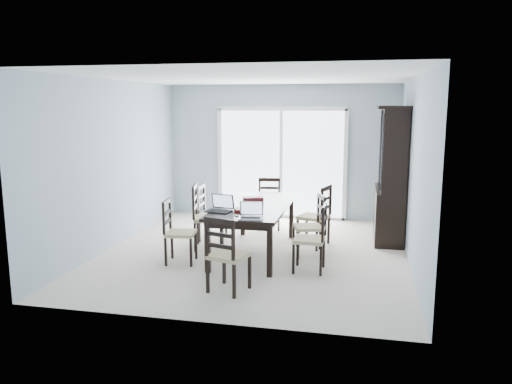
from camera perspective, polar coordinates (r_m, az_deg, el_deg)
floor at (r=7.62m, az=-0.18°, el=-6.96°), size 5.00×5.00×0.00m
ceiling at (r=7.30m, az=-0.19°, el=12.97°), size 5.00×5.00×0.00m
back_wall at (r=9.79m, az=2.93°, el=4.58°), size 4.50×0.02×2.60m
wall_left at (r=8.12m, az=-15.92°, el=3.10°), size 0.02×5.00×2.60m
wall_right at (r=7.21m, az=17.57°, el=2.19°), size 0.02×5.00×2.60m
balcony at (r=10.97m, az=3.70°, el=-1.98°), size 4.50×2.00×0.10m
railing at (r=11.84m, az=4.44°, el=1.85°), size 4.50×0.06×1.10m
dining_table at (r=7.45m, az=-0.18°, el=-2.00°), size 1.00×2.20×0.75m
china_hutch at (r=8.46m, az=15.19°, el=1.84°), size 0.50×1.38×2.20m
sliding_door at (r=9.79m, az=2.89°, el=3.32°), size 2.52×0.05×2.18m
chair_left_near at (r=7.12m, az=-9.32°, el=-3.67°), size 0.45×0.44×1.05m
chair_left_mid at (r=7.77m, az=-6.16°, el=-1.99°), size 0.53×0.52×1.16m
chair_left_far at (r=8.26m, az=-5.58°, el=-1.65°), size 0.42×0.41×1.06m
chair_right_near at (r=6.70m, az=6.90°, el=-4.40°), size 0.42×0.41×1.06m
chair_right_mid at (r=7.42m, az=6.67°, el=-3.02°), size 0.51×0.51×1.06m
chair_right_far at (r=7.92m, az=7.26°, el=-1.95°), size 0.53×0.52×1.12m
chair_end_near at (r=5.90m, az=-3.62°, el=-6.27°), size 0.51×0.51×1.08m
chair_end_far at (r=9.04m, az=1.52°, el=-0.66°), size 0.45×0.46×1.04m
laptop_dark at (r=6.93m, az=-4.32°, el=-1.80°), size 0.38×0.29×0.23m
laptop_silver at (r=6.49m, az=-0.62°, el=-2.64°), size 0.33×0.25×0.21m
book_stack at (r=6.97m, az=-1.54°, el=-2.01°), size 0.30×0.28×0.04m
cell_phone at (r=6.63m, az=-2.02°, el=-2.77°), size 0.11×0.09×0.01m
game_box at (r=7.60m, az=-0.33°, el=-0.88°), size 0.34×0.25×0.08m
hot_tub at (r=10.95m, az=-0.03°, el=1.04°), size 1.99×1.77×1.03m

